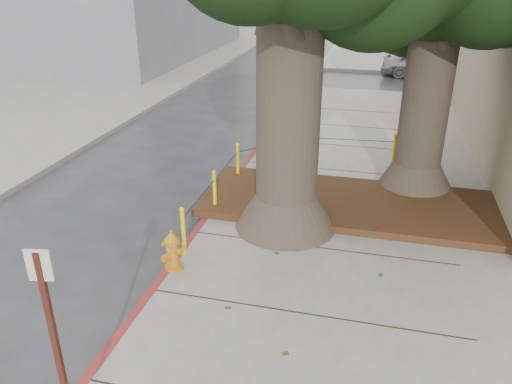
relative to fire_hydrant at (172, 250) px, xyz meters
The scene contains 9 objects.
ground 2.08m from the fire_hydrant, 19.64° to the right, with size 140.00×140.00×0.00m, color #28282B.
sidewalk_far 30.37m from the fire_hydrant, 74.92° to the left, with size 16.00×20.00×0.15m, color slate.
curb_red 1.88m from the fire_hydrant, 93.07° to the left, with size 0.14×26.00×0.16m, color maroon.
planter_bed 4.28m from the fire_hydrant, 48.98° to the left, with size 6.40×2.60×0.16m, color black.
bollard_ring 3.84m from the fire_hydrant, 74.35° to the left, with size 3.79×5.39×0.95m.
fire_hydrant is the anchor object (origin of this frame).
signpost 3.64m from the fire_hydrant, 85.70° to the right, with size 0.24×0.07×2.46m.
car_silver 19.50m from the fire_hydrant, 74.68° to the left, with size 1.60×3.98×1.36m, color #97989C.
car_dark 21.32m from the fire_hydrant, 119.63° to the left, with size 1.50×3.68×1.07m, color black.
Camera 1 is at (1.30, -6.16, 5.01)m, focal length 35.00 mm.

